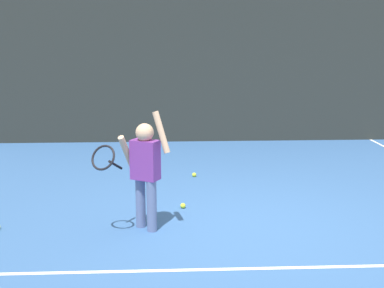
{
  "coord_description": "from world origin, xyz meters",
  "views": [
    {
      "loc": [
        -0.83,
        -5.36,
        2.11
      ],
      "look_at": [
        -0.54,
        0.62,
        0.85
      ],
      "focal_mm": 47.34,
      "sensor_mm": 36.0,
      "label": 1
    }
  ],
  "objects_px": {
    "tennis_player": "(144,167)",
    "tennis_ball_2": "(194,175)",
    "tennis_ball_0": "(146,179)",
    "tennis_ball_3": "(183,206)"
  },
  "relations": [
    {
      "from": "tennis_ball_2",
      "to": "tennis_ball_0",
      "type": "bearing_deg",
      "value": -162.64
    },
    {
      "from": "tennis_ball_2",
      "to": "tennis_player",
      "type": "bearing_deg",
      "value": -107.29
    },
    {
      "from": "tennis_player",
      "to": "tennis_ball_2",
      "type": "xyz_separation_m",
      "value": [
        0.67,
        2.15,
        -0.69
      ]
    },
    {
      "from": "tennis_player",
      "to": "tennis_ball_0",
      "type": "bearing_deg",
      "value": 120.59
    },
    {
      "from": "tennis_player",
      "to": "tennis_ball_3",
      "type": "xyz_separation_m",
      "value": [
        0.45,
        0.69,
        -0.69
      ]
    },
    {
      "from": "tennis_player",
      "to": "tennis_ball_2",
      "type": "relative_size",
      "value": 20.46
    },
    {
      "from": "tennis_ball_0",
      "to": "tennis_ball_2",
      "type": "xyz_separation_m",
      "value": [
        0.74,
        0.23,
        0.0
      ]
    },
    {
      "from": "tennis_ball_0",
      "to": "tennis_ball_3",
      "type": "xyz_separation_m",
      "value": [
        0.52,
        -1.23,
        0.0
      ]
    },
    {
      "from": "tennis_ball_2",
      "to": "tennis_ball_3",
      "type": "height_order",
      "value": "same"
    },
    {
      "from": "tennis_player",
      "to": "tennis_ball_2",
      "type": "distance_m",
      "value": 2.36
    }
  ]
}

